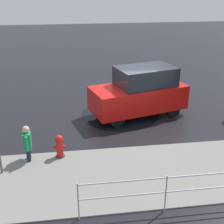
# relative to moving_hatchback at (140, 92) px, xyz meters

# --- Properties ---
(ground_plane) EXTENTS (60.00, 60.00, 0.00)m
(ground_plane) POSITION_rel_moving_hatchback_xyz_m (0.28, 0.16, -1.03)
(ground_plane) COLOR black
(kerb_strip) EXTENTS (24.00, 3.20, 0.04)m
(kerb_strip) POSITION_rel_moving_hatchback_xyz_m (0.28, 4.36, -1.01)
(kerb_strip) COLOR slate
(kerb_strip) RESTS_ON ground
(moving_hatchback) EXTENTS (4.21, 2.68, 2.06)m
(moving_hatchback) POSITION_rel_moving_hatchback_xyz_m (0.00, 0.00, 0.00)
(moving_hatchback) COLOR red
(moving_hatchback) RESTS_ON ground
(fire_hydrant) EXTENTS (0.42, 0.31, 0.80)m
(fire_hydrant) POSITION_rel_moving_hatchback_xyz_m (3.31, 3.05, -0.63)
(fire_hydrant) COLOR red
(fire_hydrant) RESTS_ON ground
(pedestrian) EXTENTS (0.26, 0.57, 1.22)m
(pedestrian) POSITION_rel_moving_hatchback_xyz_m (4.29, 3.11, -0.34)
(pedestrian) COLOR #1E8C4C
(pedestrian) RESTS_ON ground
(puddle_patch) EXTENTS (3.28, 3.28, 0.01)m
(puddle_patch) POSITION_rel_moving_hatchback_xyz_m (0.83, -0.11, -1.02)
(puddle_patch) COLOR black
(puddle_patch) RESTS_ON ground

